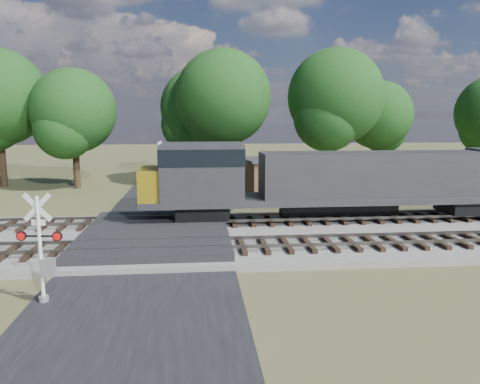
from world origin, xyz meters
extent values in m
plane|color=#434C28|center=(0.00, 0.00, 0.00)|extent=(160.00, 160.00, 0.00)
cube|color=gray|center=(10.00, 0.50, 0.15)|extent=(140.00, 10.00, 0.30)
cube|color=black|center=(0.00, 0.00, 0.04)|extent=(7.00, 60.00, 0.08)
cube|color=#262628|center=(0.00, 0.50, 0.32)|extent=(7.00, 9.00, 0.62)
cube|color=black|center=(2.00, -2.00, 0.39)|extent=(44.00, 2.60, 0.18)
cube|color=#544F48|center=(10.00, -2.72, 0.55)|extent=(140.00, 0.08, 0.15)
cube|color=#544F48|center=(10.00, -1.28, 0.55)|extent=(140.00, 0.08, 0.15)
cube|color=black|center=(2.00, 3.00, 0.39)|extent=(44.00, 2.60, 0.18)
cube|color=#544F48|center=(10.00, 2.28, 0.55)|extent=(140.00, 0.08, 0.15)
cube|color=#544F48|center=(10.00, 3.72, 0.55)|extent=(140.00, 0.08, 0.15)
cylinder|color=silver|center=(-3.07, -6.94, 1.80)|extent=(0.13, 0.13, 3.60)
cylinder|color=gray|center=(-3.07, -6.94, 0.14)|extent=(0.32, 0.32, 0.27)
cube|color=silver|center=(-3.07, -6.94, 3.24)|extent=(0.94, 0.15, 0.94)
cube|color=silver|center=(-3.07, -6.94, 3.24)|extent=(0.94, 0.15, 0.94)
cube|color=silver|center=(-3.07, -6.94, 2.75)|extent=(0.45, 0.08, 0.20)
cube|color=black|center=(-3.07, -6.94, 2.30)|extent=(1.44, 0.23, 0.05)
cylinder|color=red|center=(-3.65, -6.87, 2.30)|extent=(0.33, 0.13, 0.32)
cylinder|color=red|center=(-2.49, -7.01, 2.30)|extent=(0.33, 0.13, 0.32)
cube|color=gray|center=(-2.84, -6.97, 1.26)|extent=(0.44, 0.32, 0.59)
cylinder|color=silver|center=(4.30, 7.65, 2.14)|extent=(0.15, 0.15, 4.27)
cylinder|color=gray|center=(4.30, 7.65, 0.16)|extent=(0.38, 0.38, 0.32)
cube|color=silver|center=(4.30, 7.65, 3.85)|extent=(1.12, 0.09, 1.12)
cube|color=silver|center=(4.30, 7.65, 3.85)|extent=(1.12, 0.09, 1.12)
cube|color=silver|center=(4.30, 7.65, 3.26)|extent=(0.54, 0.05, 0.24)
cube|color=black|center=(4.30, 7.65, 2.72)|extent=(1.71, 0.14, 0.06)
cylinder|color=red|center=(5.00, 7.62, 2.72)|extent=(0.39, 0.12, 0.38)
cylinder|color=red|center=(3.61, 7.68, 2.72)|extent=(0.39, 0.12, 0.38)
cube|color=gray|center=(4.04, 7.66, 1.50)|extent=(0.49, 0.34, 0.69)
cube|color=#432D1C|center=(7.69, 12.69, 1.38)|extent=(4.56, 4.56, 2.75)
cube|color=#303032|center=(7.69, 12.69, 2.85)|extent=(5.02, 5.02, 0.20)
cylinder|color=black|center=(-14.68, 20.03, 2.95)|extent=(0.56, 0.56, 5.90)
cylinder|color=black|center=(-8.08, 18.41, 2.51)|extent=(0.56, 0.56, 5.02)
sphere|color=#143A12|center=(-8.08, 18.41, 6.53)|extent=(7.03, 7.03, 7.03)
cylinder|color=black|center=(2.50, 22.17, 2.64)|extent=(0.56, 0.56, 5.29)
sphere|color=#143A12|center=(2.50, 22.17, 6.88)|extent=(7.40, 7.40, 7.40)
cylinder|color=black|center=(4.45, 19.06, 2.96)|extent=(0.56, 0.56, 5.92)
sphere|color=#143A12|center=(4.45, 19.06, 7.69)|extent=(8.29, 8.29, 8.29)
cylinder|color=black|center=(14.17, 18.25, 2.98)|extent=(0.56, 0.56, 5.95)
sphere|color=#143A12|center=(14.17, 18.25, 7.74)|extent=(8.33, 8.33, 8.33)
cylinder|color=black|center=(19.78, 22.60, 2.38)|extent=(0.56, 0.56, 4.75)
sphere|color=#143A12|center=(19.78, 22.60, 6.18)|extent=(6.65, 6.65, 6.65)
camera|label=1|loc=(2.00, -22.11, 6.14)|focal=35.00mm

